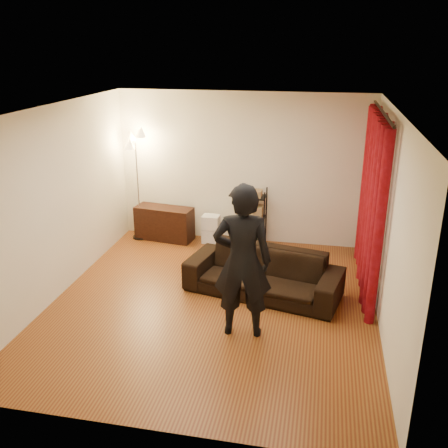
% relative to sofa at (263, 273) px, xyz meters
% --- Properties ---
extents(floor, '(5.00, 5.00, 0.00)m').
position_rel_sofa_xyz_m(floor, '(-0.65, -0.45, -0.33)').
color(floor, brown).
rests_on(floor, ground).
extents(ceiling, '(5.00, 5.00, 0.00)m').
position_rel_sofa_xyz_m(ceiling, '(-0.65, -0.45, 2.37)').
color(ceiling, white).
rests_on(ceiling, ground).
extents(wall_back, '(5.00, 0.00, 5.00)m').
position_rel_sofa_xyz_m(wall_back, '(-0.65, 2.05, 1.02)').
color(wall_back, '#EEE7CC').
rests_on(wall_back, ground).
extents(wall_front, '(5.00, 0.00, 5.00)m').
position_rel_sofa_xyz_m(wall_front, '(-0.65, -2.95, 1.02)').
color(wall_front, '#EEE7CC').
rests_on(wall_front, ground).
extents(wall_left, '(0.00, 5.00, 5.00)m').
position_rel_sofa_xyz_m(wall_left, '(-2.90, -0.45, 1.02)').
color(wall_left, '#EEE7CC').
rests_on(wall_left, ground).
extents(wall_right, '(0.00, 5.00, 5.00)m').
position_rel_sofa_xyz_m(wall_right, '(1.60, -0.45, 1.02)').
color(wall_right, '#EEE7CC').
rests_on(wall_right, ground).
extents(curtain_rod, '(0.04, 2.65, 0.04)m').
position_rel_sofa_xyz_m(curtain_rod, '(1.50, 0.67, 2.25)').
color(curtain_rod, black).
rests_on(curtain_rod, wall_right).
extents(curtain, '(0.22, 2.65, 2.55)m').
position_rel_sofa_xyz_m(curtain, '(1.48, 0.67, 0.95)').
color(curtain, maroon).
rests_on(curtain, ground).
extents(sofa, '(2.37, 1.34, 0.65)m').
position_rel_sofa_xyz_m(sofa, '(0.00, 0.00, 0.00)').
color(sofa, black).
rests_on(sofa, ground).
extents(person, '(0.77, 0.55, 1.97)m').
position_rel_sofa_xyz_m(person, '(-0.13, -1.10, 0.66)').
color(person, black).
rests_on(person, ground).
extents(media_cabinet, '(1.11, 0.54, 0.62)m').
position_rel_sofa_xyz_m(media_cabinet, '(-2.07, 1.77, -0.02)').
color(media_cabinet, black).
rests_on(media_cabinet, ground).
extents(storage_boxes, '(0.32, 0.26, 0.52)m').
position_rel_sofa_xyz_m(storage_boxes, '(-1.18, 1.77, -0.06)').
color(storage_boxes, silver).
rests_on(storage_boxes, ground).
extents(wire_shelf, '(0.50, 0.37, 1.05)m').
position_rel_sofa_xyz_m(wire_shelf, '(-0.44, 1.82, 0.20)').
color(wire_shelf, black).
rests_on(wire_shelf, ground).
extents(floor_lamp, '(0.45, 0.45, 2.01)m').
position_rel_sofa_xyz_m(floor_lamp, '(-2.53, 1.74, 0.68)').
color(floor_lamp, silver).
rests_on(floor_lamp, ground).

